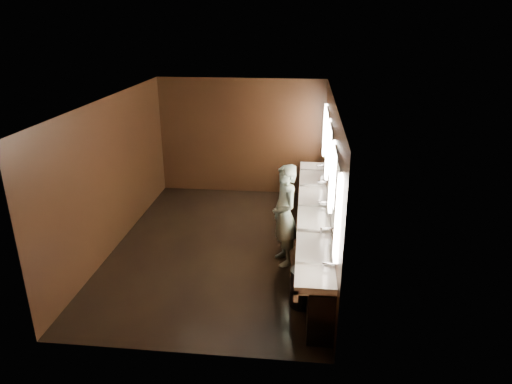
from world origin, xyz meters
TOP-DOWN VIEW (x-y plane):
  - floor at (0.00, 0.00)m, footprint 6.00×6.00m
  - ceiling at (0.00, 0.00)m, footprint 4.00×6.00m
  - wall_back at (0.00, 3.00)m, footprint 4.00×0.02m
  - wall_front at (0.00, -3.00)m, footprint 4.00×0.02m
  - wall_left at (-2.00, 0.00)m, footprint 0.02×6.00m
  - wall_right at (2.00, 0.00)m, footprint 0.02×6.00m
  - sink_counter at (1.79, 0.00)m, footprint 0.55×5.40m
  - mirror_band at (1.98, -0.00)m, footprint 0.06×5.03m
  - person at (1.23, -0.47)m, footprint 0.64×0.78m
  - trash_bin at (1.58, -1.75)m, footprint 0.48×0.48m

SIDE VIEW (x-z plane):
  - floor at x=0.00m, z-range 0.00..0.00m
  - trash_bin at x=1.58m, z-range 0.00..0.61m
  - sink_counter at x=1.79m, z-range -0.01..1.00m
  - person at x=1.23m, z-range 0.00..1.82m
  - wall_back at x=0.00m, z-range 0.00..2.80m
  - wall_front at x=0.00m, z-range 0.00..2.80m
  - wall_left at x=-2.00m, z-range 0.00..2.80m
  - wall_right at x=2.00m, z-range 0.00..2.80m
  - mirror_band at x=1.98m, z-range 1.17..2.32m
  - ceiling at x=0.00m, z-range 2.79..2.81m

